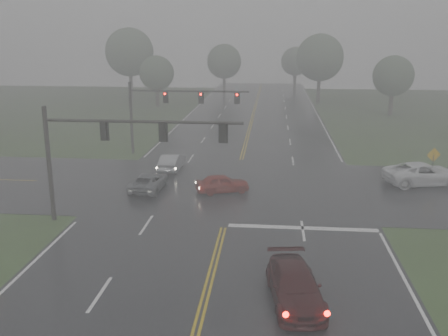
# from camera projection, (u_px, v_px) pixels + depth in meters

# --- Properties ---
(main_road) EXTENTS (18.00, 160.00, 0.02)m
(main_road) POSITION_uv_depth(u_px,v_px,m) (232.00, 195.00, 34.25)
(main_road) COLOR black
(main_road) RESTS_ON ground
(cross_street) EXTENTS (120.00, 14.00, 0.02)m
(cross_street) POSITION_uv_depth(u_px,v_px,m) (234.00, 187.00, 36.17)
(cross_street) COLOR black
(cross_street) RESTS_ON ground
(stop_bar) EXTENTS (8.50, 0.50, 0.01)m
(stop_bar) POSITION_uv_depth(u_px,v_px,m) (303.00, 228.00, 28.44)
(stop_bar) COLOR white
(stop_bar) RESTS_ON ground
(sedan_maroon) EXTENTS (2.66, 5.11, 1.41)m
(sedan_maroon) POSITION_uv_depth(u_px,v_px,m) (294.00, 301.00, 20.68)
(sedan_maroon) COLOR black
(sedan_maroon) RESTS_ON ground
(sedan_red) EXTENTS (4.01, 2.62, 1.27)m
(sedan_red) POSITION_uv_depth(u_px,v_px,m) (222.00, 192.00, 34.90)
(sedan_red) COLOR maroon
(sedan_red) RESTS_ON ground
(sedan_silver) EXTENTS (1.57, 4.15, 1.35)m
(sedan_silver) POSITION_uv_depth(u_px,v_px,m) (172.00, 170.00, 40.59)
(sedan_silver) COLOR #9FA2A7
(sedan_silver) RESTS_ON ground
(car_grey) EXTENTS (2.22, 4.49, 1.22)m
(car_grey) POSITION_uv_depth(u_px,v_px,m) (149.00, 190.00, 35.42)
(car_grey) COLOR #595C61
(car_grey) RESTS_ON ground
(pickup_white) EXTENTS (6.24, 3.91, 1.61)m
(pickup_white) POSITION_uv_depth(u_px,v_px,m) (423.00, 184.00, 36.72)
(pickup_white) COLOR white
(pickup_white) RESTS_ON ground
(signal_gantry_near) EXTENTS (11.40, 0.30, 6.82)m
(signal_gantry_near) POSITION_uv_depth(u_px,v_px,m) (106.00, 143.00, 28.23)
(signal_gantry_near) COLOR black
(signal_gantry_near) RESTS_ON ground
(signal_gantry_far) EXTENTS (10.87, 0.33, 6.58)m
(signal_gantry_far) POSITION_uv_depth(u_px,v_px,m) (166.00, 104.00, 44.83)
(signal_gantry_far) COLOR black
(signal_gantry_far) RESTS_ON ground
(sign_diamond_east) EXTENTS (1.07, 0.30, 2.62)m
(sign_diamond_east) POSITION_uv_depth(u_px,v_px,m) (433.00, 159.00, 36.94)
(sign_diamond_east) COLOR black
(sign_diamond_east) RESTS_ON ground
(tree_nw_a) EXTENTS (5.19, 5.19, 7.62)m
(tree_nw_a) POSITION_uv_depth(u_px,v_px,m) (157.00, 73.00, 74.84)
(tree_nw_a) COLOR #2D251D
(tree_nw_a) RESTS_ON ground
(tree_ne_a) EXTENTS (7.36, 7.36, 10.81)m
(tree_ne_a) POSITION_uv_depth(u_px,v_px,m) (320.00, 58.00, 77.90)
(tree_ne_a) COLOR #2D251D
(tree_ne_a) RESTS_ON ground
(tree_n_mid) EXTENTS (6.14, 6.14, 9.02)m
(tree_n_mid) POSITION_uv_depth(u_px,v_px,m) (224.00, 61.00, 89.08)
(tree_n_mid) COLOR #2D251D
(tree_n_mid) RESTS_ON ground
(tree_e_near) EXTENTS (5.44, 5.44, 8.00)m
(tree_e_near) POSITION_uv_depth(u_px,v_px,m) (393.00, 76.00, 66.91)
(tree_e_near) COLOR #2D251D
(tree_e_near) RESTS_ON ground
(tree_nw_b) EXTENTS (8.03, 8.03, 11.79)m
(tree_nw_b) POSITION_uv_depth(u_px,v_px,m) (129.00, 52.00, 83.05)
(tree_nw_b) COLOR #2D251D
(tree_nw_b) RESTS_ON ground
(tree_n_far) EXTENTS (5.65, 5.65, 8.30)m
(tree_n_far) POSITION_uv_depth(u_px,v_px,m) (295.00, 61.00, 98.46)
(tree_n_far) COLOR #2D251D
(tree_n_far) RESTS_ON ground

